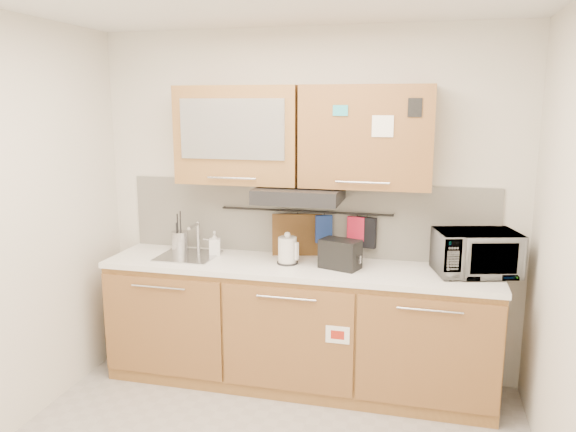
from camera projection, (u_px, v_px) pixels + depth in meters
The scene contains 17 objects.
wall_back at pixel (307, 205), 4.25m from camera, with size 3.20×3.20×0.00m, color silver.
base_cabinet at pixel (297, 332), 4.13m from camera, with size 2.80×0.64×0.88m.
countertop at pixel (297, 267), 4.03m from camera, with size 2.82×0.62×0.04m, color white.
backsplash at pixel (306, 218), 4.25m from camera, with size 2.80×0.02×0.56m, color silver.
upper_cabinets at pixel (301, 136), 3.97m from camera, with size 1.82×0.37×0.70m.
range_hood at pixel (299, 195), 3.98m from camera, with size 0.60×0.46×0.10m, color black.
sink at pixel (189, 256), 4.24m from camera, with size 0.42×0.40×0.26m.
utensil_rail at pixel (305, 211), 4.21m from camera, with size 0.02×0.02×1.30m, color black.
utensil_crock at pixel (180, 241), 4.36m from camera, with size 0.16×0.16×0.32m.
kettle at pixel (288, 251), 4.03m from camera, with size 0.18×0.18×0.23m.
toaster at pixel (340, 254), 3.92m from camera, with size 0.31×0.24×0.21m.
microwave at pixel (476, 253), 3.77m from camera, with size 0.53×0.36×0.30m, color #999999.
soap_bottle at pixel (215, 243), 4.26m from camera, with size 0.08×0.09×0.18m, color #999999.
cutting_board at pixel (297, 244), 4.26m from camera, with size 0.38×0.03×0.46m, color brown.
oven_mitt at pixel (324, 229), 4.18m from camera, with size 0.12×0.03×0.21m, color navy.
dark_pouch at pixel (366, 233), 4.11m from camera, with size 0.14×0.04×0.23m, color black.
pot_holder at pixel (357, 229), 4.12m from camera, with size 0.14×0.02×0.18m, color red.
Camera 1 is at (0.87, -2.59, 2.06)m, focal length 35.00 mm.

